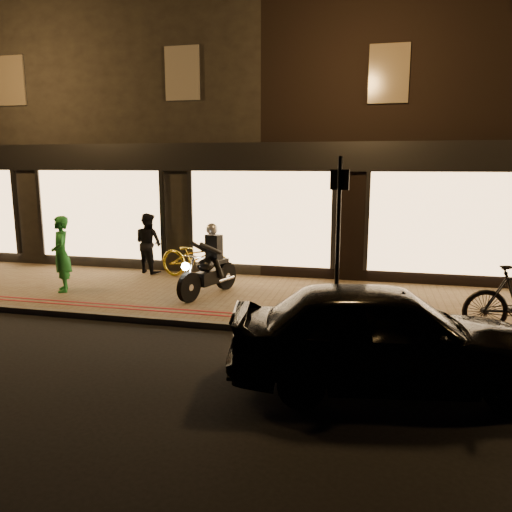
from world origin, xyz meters
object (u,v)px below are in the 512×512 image
Objects in this scene: bicycle_gold at (196,258)px; parked_car at (385,334)px; motorcycle at (209,268)px; person_green at (61,254)px; sign_post at (338,233)px.

parked_car is (4.52, -4.90, 0.06)m from bicycle_gold.
person_green is (-3.35, -0.46, 0.25)m from motorcycle.
person_green is 7.69m from parked_car.
sign_post reaches higher than parked_car.
bicycle_gold is (-0.83, 1.39, -0.07)m from motorcycle.
person_green is 0.41× the size of parked_car.
motorcycle is at bearing 36.76° from parked_car.
person_green reaches higher than parked_car.
person_green is (-6.23, 0.95, -0.82)m from sign_post.
motorcycle is 1.62m from bicycle_gold.
bicycle_gold is at bearing 90.84° from person_green.
parked_car is at bearing -68.77° from sign_post.
sign_post reaches higher than person_green.
motorcycle is 1.08× the size of person_green.
motorcycle is at bearing 153.94° from sign_post.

